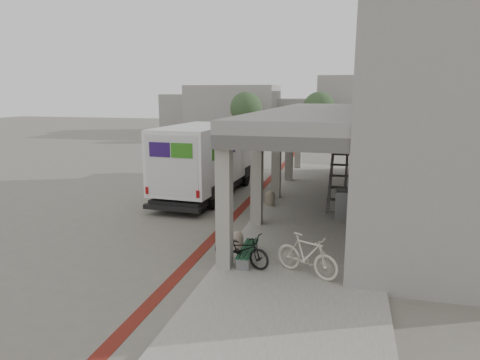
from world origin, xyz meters
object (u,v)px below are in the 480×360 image
(fedex_truck, at_px, (206,158))
(utility_cabinet, at_px, (342,204))
(bicycle_black, at_px, (241,249))
(bench, at_px, (248,252))
(bicycle_cream, at_px, (307,255))

(fedex_truck, bearing_deg, utility_cabinet, -19.89)
(utility_cabinet, distance_m, bicycle_black, 5.80)
(bench, height_order, bicycle_cream, bicycle_cream)
(bicycle_cream, bearing_deg, bench, 98.39)
(bicycle_cream, bearing_deg, bicycle_black, 109.56)
(bicycle_black, height_order, bicycle_cream, bicycle_cream)
(utility_cabinet, height_order, bicycle_black, utility_cabinet)
(fedex_truck, relative_size, bicycle_cream, 4.39)
(fedex_truck, bearing_deg, bench, -60.77)
(fedex_truck, relative_size, bench, 4.87)
(bicycle_black, bearing_deg, fedex_truck, 43.95)
(bicycle_black, bearing_deg, bicycle_cream, -77.31)
(fedex_truck, relative_size, utility_cabinet, 7.63)
(bench, height_order, bicycle_black, bicycle_black)
(bench, distance_m, utility_cabinet, 5.46)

